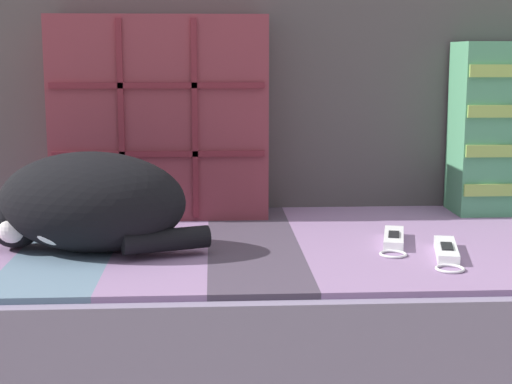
% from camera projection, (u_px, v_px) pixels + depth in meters
% --- Properties ---
extents(couch, '(1.82, 0.84, 0.37)m').
position_uv_depth(couch, '(377.00, 324.00, 1.59)').
color(couch, gray).
rests_on(couch, ground_plane).
extents(sofa_backrest, '(1.78, 0.14, 0.57)m').
position_uv_depth(sofa_backrest, '(352.00, 84.00, 1.85)').
color(sofa_backrest, '#474242').
rests_on(sofa_backrest, couch).
extents(throw_pillow_quilted, '(0.46, 0.14, 0.43)m').
position_uv_depth(throw_pillow_quilted, '(160.00, 117.00, 1.69)').
color(throw_pillow_quilted, brown).
rests_on(throw_pillow_quilted, couch).
extents(sleeping_cat, '(0.41, 0.26, 0.18)m').
position_uv_depth(sleeping_cat, '(85.00, 205.00, 1.40)').
color(sleeping_cat, black).
rests_on(sleeping_cat, couch).
extents(game_remote_near, '(0.09, 0.20, 0.02)m').
position_uv_depth(game_remote_near, '(394.00, 240.00, 1.47)').
color(game_remote_near, white).
rests_on(game_remote_near, couch).
extents(game_remote_far, '(0.09, 0.20, 0.02)m').
position_uv_depth(game_remote_far, '(447.00, 252.00, 1.38)').
color(game_remote_far, white).
rests_on(game_remote_far, couch).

